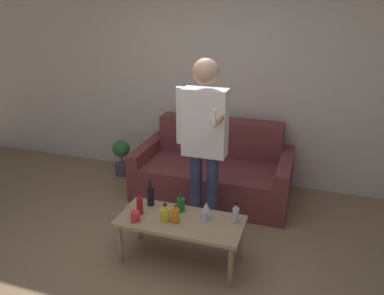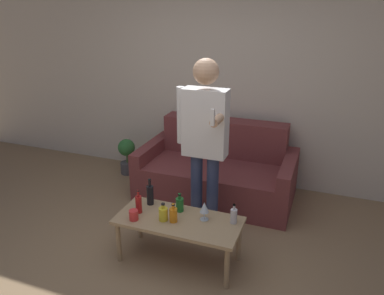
{
  "view_description": "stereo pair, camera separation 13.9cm",
  "coord_description": "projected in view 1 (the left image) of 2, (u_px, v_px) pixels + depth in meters",
  "views": [
    {
      "loc": [
        1.16,
        -2.25,
        2.18
      ],
      "look_at": [
        0.17,
        0.79,
        0.95
      ],
      "focal_mm": 35.0,
      "sensor_mm": 36.0,
      "label": 1
    },
    {
      "loc": [
        1.29,
        -2.2,
        2.18
      ],
      "look_at": [
        0.17,
        0.79,
        0.95
      ],
      "focal_mm": 35.0,
      "sensor_mm": 36.0,
      "label": 2
    }
  ],
  "objects": [
    {
      "name": "bottle_yellow",
      "position": [
        236.0,
        215.0,
        3.19
      ],
      "size": [
        0.06,
        0.06,
        0.18
      ],
      "color": "silver",
      "rests_on": "coffee_table"
    },
    {
      "name": "cup_on_table",
      "position": [
        135.0,
        216.0,
        3.22
      ],
      "size": [
        0.08,
        0.08,
        0.09
      ],
      "color": "red",
      "rests_on": "coffee_table"
    },
    {
      "name": "bottle_dark",
      "position": [
        151.0,
        195.0,
        3.45
      ],
      "size": [
        0.06,
        0.06,
        0.26
      ],
      "color": "black",
      "rests_on": "coffee_table"
    },
    {
      "name": "ground_plane",
      "position": [
        144.0,
        284.0,
        3.12
      ],
      "size": [
        16.0,
        16.0,
        0.0
      ],
      "primitive_type": "plane",
      "color": "#997A56"
    },
    {
      "name": "bottle_clear",
      "position": [
        140.0,
        205.0,
        3.31
      ],
      "size": [
        0.06,
        0.06,
        0.23
      ],
      "color": "#B21E1E",
      "rests_on": "coffee_table"
    },
    {
      "name": "bottle_red",
      "position": [
        181.0,
        204.0,
        3.36
      ],
      "size": [
        0.07,
        0.07,
        0.17
      ],
      "color": "#23752D",
      "rests_on": "coffee_table"
    },
    {
      "name": "potted_plant",
      "position": [
        122.0,
        155.0,
        5.02
      ],
      "size": [
        0.23,
        0.23,
        0.49
      ],
      "color": "#4C4C51",
      "rests_on": "ground_plane"
    },
    {
      "name": "coffee_table",
      "position": [
        180.0,
        224.0,
        3.27
      ],
      "size": [
        1.1,
        0.49,
        0.43
      ],
      "color": "tan",
      "rests_on": "ground_plane"
    },
    {
      "name": "wine_glass_near",
      "position": [
        206.0,
        208.0,
        3.22
      ],
      "size": [
        0.08,
        0.08,
        0.17
      ],
      "color": "silver",
      "rests_on": "coffee_table"
    },
    {
      "name": "couch",
      "position": [
        214.0,
        170.0,
        4.5
      ],
      "size": [
        1.8,
        0.94,
        0.87
      ],
      "color": "brown",
      "rests_on": "ground_plane"
    },
    {
      "name": "person_standing_front",
      "position": [
        204.0,
        135.0,
        3.47
      ],
      "size": [
        0.48,
        0.44,
        1.75
      ],
      "color": "navy",
      "rests_on": "ground_plane"
    },
    {
      "name": "wall_back",
      "position": [
        216.0,
        76.0,
        4.62
      ],
      "size": [
        8.0,
        0.06,
        2.7
      ],
      "color": "beige",
      "rests_on": "ground_plane"
    },
    {
      "name": "bottle_green",
      "position": [
        175.0,
        215.0,
        3.19
      ],
      "size": [
        0.07,
        0.07,
        0.17
      ],
      "color": "orange",
      "rests_on": "coffee_table"
    },
    {
      "name": "bottle_orange",
      "position": [
        165.0,
        214.0,
        3.21
      ],
      "size": [
        0.08,
        0.08,
        0.16
      ],
      "color": "yellow",
      "rests_on": "coffee_table"
    }
  ]
}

